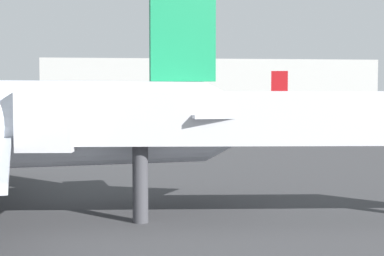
% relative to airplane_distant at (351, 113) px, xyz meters
% --- Properties ---
extents(airplane_distant, '(28.92, 22.22, 9.14)m').
position_rel_airplane_distant_xyz_m(airplane_distant, '(0.00, 0.00, 0.00)').
color(airplane_distant, silver).
rests_on(airplane_distant, ground_plane).
extents(jet_bridge, '(22.33, 3.91, 6.08)m').
position_rel_airplane_distant_xyz_m(jet_bridge, '(-27.04, -56.50, 1.63)').
color(jet_bridge, silver).
rests_on(jet_bridge, ground_plane).
extents(terminal_building, '(72.90, 27.31, 13.23)m').
position_rel_airplane_distant_xyz_m(terminal_building, '(-14.00, 55.34, 3.66)').
color(terminal_building, '#B7B7B2').
rests_on(terminal_building, ground_plane).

